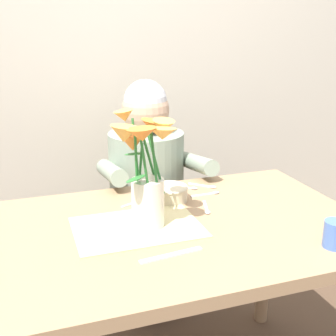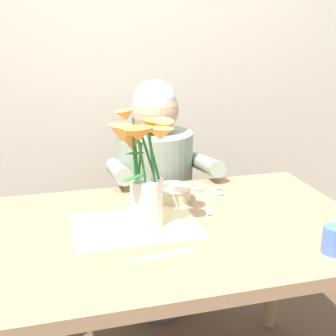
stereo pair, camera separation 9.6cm
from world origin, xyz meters
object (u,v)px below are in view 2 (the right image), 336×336
at_px(ceramic_bowl, 173,193).
at_px(ceramic_mug, 335,240).
at_px(seated_person, 156,203).
at_px(flower_vase, 143,168).
at_px(dinner_knife, 165,255).

bearing_deg(ceramic_bowl, ceramic_mug, -55.56).
height_order(seated_person, ceramic_bowl, seated_person).
xyz_separation_m(flower_vase, ceramic_mug, (0.49, -0.30, -0.16)).
distance_m(ceramic_bowl, dinner_knife, 0.41).
height_order(seated_person, ceramic_mug, seated_person).
bearing_deg(flower_vase, ceramic_bowl, 52.20).
bearing_deg(dinner_knife, flower_vase, 88.18).
bearing_deg(dinner_knife, ceramic_bowl, 64.96).
bearing_deg(flower_vase, seated_person, 73.48).
relative_size(flower_vase, ceramic_bowl, 2.68).
bearing_deg(ceramic_mug, seated_person, 108.84).
height_order(flower_vase, dinner_knife, flower_vase).
relative_size(seated_person, flower_vase, 3.11).
bearing_deg(ceramic_mug, dinner_knife, 167.71).
height_order(flower_vase, ceramic_bowl, flower_vase).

